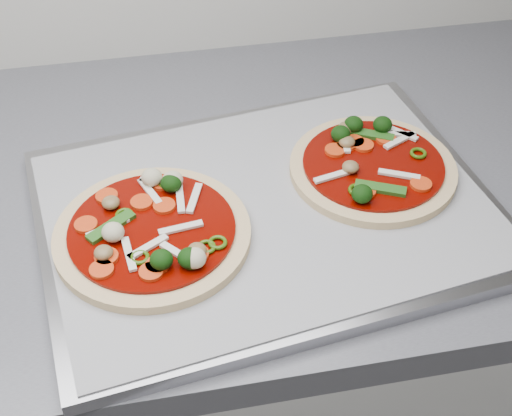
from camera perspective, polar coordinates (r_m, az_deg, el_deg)
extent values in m
cube|color=silver|center=(1.33, 16.79, -10.75)|extent=(3.60, 0.60, 0.86)
cube|color=#95949A|center=(0.81, 0.91, -0.32)|extent=(0.55, 0.44, 0.02)
cube|color=#A2A2A7|center=(0.81, 0.92, 0.17)|extent=(0.54, 0.42, 0.00)
cylinder|color=tan|center=(0.77, -8.28, -2.10)|extent=(0.29, 0.29, 0.01)
cylinder|color=#710900|center=(0.77, -8.33, -1.69)|extent=(0.24, 0.24, 0.00)
cube|color=white|center=(0.76, -6.04, -1.59)|extent=(0.05, 0.01, 0.00)
torus|color=#30540B|center=(0.74, -9.28, -3.92)|extent=(0.03, 0.03, 0.00)
cube|color=white|center=(0.74, -8.66, -3.11)|extent=(0.05, 0.03, 0.00)
cylinder|color=#DC4310|center=(0.78, -13.45, -1.31)|extent=(0.03, 0.03, 0.00)
torus|color=#30540B|center=(0.72, -5.19, -4.35)|extent=(0.03, 0.03, 0.00)
cube|color=white|center=(0.79, -4.95, 0.79)|extent=(0.02, 0.05, 0.00)
torus|color=#30540B|center=(0.74, -3.08, -2.77)|extent=(0.02, 0.02, 0.00)
ellipsoid|color=#BCB593|center=(0.72, -4.94, -4.02)|extent=(0.03, 0.03, 0.02)
torus|color=#30540B|center=(0.81, -7.14, 1.90)|extent=(0.02, 0.02, 0.00)
cylinder|color=#DC4310|center=(0.82, -7.51, 1.99)|extent=(0.03, 0.03, 0.00)
cube|color=#32611F|center=(0.77, -11.53, -1.46)|extent=(0.06, 0.05, 0.00)
cylinder|color=#DC4310|center=(0.74, -11.88, -3.84)|extent=(0.03, 0.03, 0.00)
ellipsoid|color=#BCB593|center=(0.81, -6.69, 2.23)|extent=(0.03, 0.03, 0.02)
cylinder|color=#DC4310|center=(0.73, -4.75, -3.69)|extent=(0.03, 0.03, 0.00)
cube|color=white|center=(0.81, -8.49, 1.33)|extent=(0.02, 0.05, 0.00)
ellipsoid|color=#12350A|center=(0.72, -7.58, -4.11)|extent=(0.03, 0.03, 0.02)
cube|color=white|center=(0.74, -10.14, -3.65)|extent=(0.01, 0.05, 0.00)
cylinder|color=#DC4310|center=(0.73, -12.25, -4.83)|extent=(0.03, 0.03, 0.00)
ellipsoid|color=brown|center=(0.79, -11.54, 0.43)|extent=(0.02, 0.02, 0.01)
ellipsoid|color=#BCB593|center=(0.76, -11.37, -1.91)|extent=(0.03, 0.03, 0.02)
cube|color=white|center=(0.77, -11.77, -1.54)|extent=(0.05, 0.03, 0.00)
torus|color=#30540B|center=(0.74, -3.98, -3.13)|extent=(0.02, 0.02, 0.00)
cylinder|color=#DC4310|center=(0.79, -7.35, 0.18)|extent=(0.03, 0.03, 0.00)
ellipsoid|color=#12350A|center=(0.80, -6.80, 2.00)|extent=(0.03, 0.03, 0.02)
ellipsoid|color=#BCB593|center=(0.81, -8.34, 2.44)|extent=(0.03, 0.03, 0.02)
torus|color=#30540B|center=(0.78, -10.49, -0.53)|extent=(0.02, 0.02, 0.00)
ellipsoid|color=brown|center=(0.73, -4.74, -3.39)|extent=(0.03, 0.03, 0.01)
cylinder|color=#DC4310|center=(0.72, -8.39, -5.07)|extent=(0.03, 0.03, 0.00)
cube|color=white|center=(0.79, -6.09, 0.81)|extent=(0.01, 0.05, 0.00)
ellipsoid|color=#12350A|center=(0.72, -5.37, -4.00)|extent=(0.03, 0.03, 0.02)
cube|color=white|center=(0.82, -7.72, 1.98)|extent=(0.05, 0.03, 0.00)
cube|color=white|center=(0.73, -6.17, -3.71)|extent=(0.04, 0.04, 0.00)
cylinder|color=#DC4310|center=(0.80, -9.13, 0.46)|extent=(0.03, 0.03, 0.00)
cylinder|color=#DC4310|center=(0.73, -7.88, -4.51)|extent=(0.03, 0.03, 0.00)
ellipsoid|color=brown|center=(0.74, -12.11, -3.51)|extent=(0.03, 0.03, 0.01)
cylinder|color=#DC4310|center=(0.81, -11.85, 0.94)|extent=(0.03, 0.03, 0.00)
cylinder|color=tan|center=(0.86, 9.31, 3.15)|extent=(0.23, 0.23, 0.01)
cylinder|color=#710900|center=(0.86, 9.37, 3.52)|extent=(0.19, 0.19, 0.00)
cube|color=white|center=(0.89, 11.42, 5.32)|extent=(0.05, 0.03, 0.00)
torus|color=#30540B|center=(0.87, 12.85, 4.29)|extent=(0.03, 0.03, 0.00)
cylinder|color=#DC4310|center=(0.88, 7.83, 5.29)|extent=(0.04, 0.04, 0.00)
cylinder|color=#DC4310|center=(0.81, 8.72, 1.37)|extent=(0.03, 0.03, 0.00)
cube|color=white|center=(0.83, 6.19, 2.57)|extent=(0.05, 0.02, 0.00)
ellipsoid|color=brown|center=(0.87, 7.29, 5.27)|extent=(0.03, 0.03, 0.01)
ellipsoid|color=#12350A|center=(0.90, 10.09, 6.60)|extent=(0.03, 0.03, 0.02)
ellipsoid|color=brown|center=(0.83, 7.57, 3.27)|extent=(0.03, 0.03, 0.01)
cylinder|color=#DC4310|center=(0.87, 7.27, 5.09)|extent=(0.03, 0.03, 0.00)
ellipsoid|color=#12350A|center=(0.89, 7.81, 6.65)|extent=(0.03, 0.03, 0.02)
ellipsoid|color=#12350A|center=(0.88, 6.79, 5.91)|extent=(0.03, 0.03, 0.02)
cylinder|color=#DC4310|center=(0.83, 13.06, 1.87)|extent=(0.03, 0.03, 0.00)
cylinder|color=#DC4310|center=(0.86, 6.34, 4.62)|extent=(0.03, 0.03, 0.00)
cube|color=white|center=(0.90, 11.16, 5.81)|extent=(0.05, 0.02, 0.00)
cube|color=white|center=(0.90, 11.44, 5.95)|extent=(0.04, 0.04, 0.00)
cylinder|color=#DC4310|center=(0.89, 10.35, 5.47)|extent=(0.04, 0.04, 0.00)
cylinder|color=#DC4310|center=(0.88, 8.59, 4.99)|extent=(0.03, 0.03, 0.00)
cube|color=white|center=(0.88, 7.12, 5.40)|extent=(0.02, 0.05, 0.00)
cube|color=#32611F|center=(0.82, 9.92, 1.57)|extent=(0.06, 0.04, 0.00)
ellipsoid|color=#12350A|center=(0.79, 8.49, 1.13)|extent=(0.03, 0.03, 0.02)
torus|color=#30540B|center=(0.81, 8.07, 1.45)|extent=(0.02, 0.02, 0.00)
ellipsoid|color=brown|center=(0.89, 7.21, 6.40)|extent=(0.02, 0.02, 0.01)
cube|color=#32611F|center=(0.89, 9.13, 5.83)|extent=(0.06, 0.04, 0.00)
cube|color=white|center=(0.84, 11.38, 2.64)|extent=(0.05, 0.03, 0.00)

